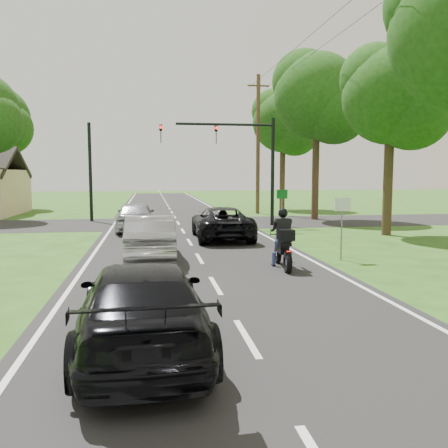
{
  "coord_description": "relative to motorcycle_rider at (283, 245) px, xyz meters",
  "views": [
    {
      "loc": [
        -1.67,
        -11.98,
        2.91
      ],
      "look_at": [
        0.7,
        3.0,
        1.3
      ],
      "focal_mm": 38.0,
      "sensor_mm": 36.0,
      "label": 1
    }
  ],
  "objects": [
    {
      "name": "signal_pole_far",
      "position": [
        -7.57,
        16.07,
        2.26
      ],
      "size": [
        0.2,
        0.2,
        6.0
      ],
      "primitive_type": "cylinder",
      "color": "black",
      "rests_on": "ground"
    },
    {
      "name": "dark_suv",
      "position": [
        -0.87,
        6.91,
        -0.01
      ],
      "size": [
        2.46,
        5.22,
        1.44
      ],
      "primitive_type": "imported",
      "rotation": [
        0.0,
        0.0,
        3.13
      ],
      "color": "black",
      "rests_on": "road"
    },
    {
      "name": "silver_sedan",
      "position": [
        -4.02,
        2.25,
        0.02
      ],
      "size": [
        1.62,
        4.56,
        1.5
      ],
      "primitive_type": "imported",
      "rotation": [
        0.0,
        0.0,
        3.13
      ],
      "color": "#9D9DA1",
      "rests_on": "road"
    },
    {
      "name": "motorcycle_rider",
      "position": [
        0.0,
        0.0,
        0.0
      ],
      "size": [
        0.63,
        2.19,
        1.89
      ],
      "rotation": [
        0.0,
        0.0,
        -0.08
      ],
      "color": "black",
      "rests_on": "ground"
    },
    {
      "name": "dark_car_behind",
      "position": [
        -4.18,
        -6.2,
        0.0
      ],
      "size": [
        2.22,
        5.11,
        1.46
      ],
      "primitive_type": "imported",
      "rotation": [
        0.0,
        0.0,
        3.17
      ],
      "color": "black",
      "rests_on": "road"
    },
    {
      "name": "traffic_signal",
      "position": [
        0.97,
        12.07,
        3.39
      ],
      "size": [
        6.38,
        0.44,
        6.0
      ],
      "color": "black",
      "rests_on": "ground"
    },
    {
      "name": "tree_row_c",
      "position": [
        7.38,
        6.87,
        5.49
      ],
      "size": [
        4.8,
        4.65,
        8.76
      ],
      "color": "#332316",
      "rests_on": "ground"
    },
    {
      "name": "ground",
      "position": [
        -2.37,
        -1.93,
        -0.74
      ],
      "size": [
        140.0,
        140.0,
        0.0
      ],
      "primitive_type": "plane",
      "color": "#254914",
      "rests_on": "ground"
    },
    {
      "name": "utility_pole_far",
      "position": [
        3.83,
        20.07,
        4.34
      ],
      "size": [
        1.6,
        0.28,
        10.0
      ],
      "color": "brown",
      "rests_on": "ground"
    },
    {
      "name": "silver_suv",
      "position": [
        -4.73,
        10.27,
        0.04
      ],
      "size": [
        1.92,
        4.57,
        1.54
      ],
      "primitive_type": "imported",
      "rotation": [
        0.0,
        0.0,
        3.12
      ],
      "color": "#A6A7AE",
      "rests_on": "road"
    },
    {
      "name": "cross_road",
      "position": [
        -2.37,
        14.07,
        -0.74
      ],
      "size": [
        60.0,
        7.0,
        0.01
      ],
      "primitive_type": "cube",
      "color": "black",
      "rests_on": "ground"
    },
    {
      "name": "road",
      "position": [
        -2.37,
        8.07,
        -0.74
      ],
      "size": [
        8.0,
        100.0,
        0.01
      ],
      "primitive_type": "cube",
      "color": "black",
      "rests_on": "ground"
    },
    {
      "name": "sign_white",
      "position": [
        2.33,
        1.05,
        0.86
      ],
      "size": [
        0.55,
        0.07,
        2.12
      ],
      "color": "slate",
      "rests_on": "ground"
    },
    {
      "name": "sign_green",
      "position": [
        2.53,
        9.05,
        0.86
      ],
      "size": [
        0.55,
        0.07,
        2.12
      ],
      "color": "slate",
      "rests_on": "ground"
    },
    {
      "name": "tree_row_e",
      "position": [
        7.11,
        23.85,
        6.09
      ],
      "size": [
        5.28,
        5.12,
        9.61
      ],
      "color": "#332316",
      "rests_on": "ground"
    },
    {
      "name": "tree_row_d",
      "position": [
        6.73,
        14.83,
        6.69
      ],
      "size": [
        5.76,
        5.58,
        10.45
      ],
      "color": "#332316",
      "rests_on": "ground"
    }
  ]
}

